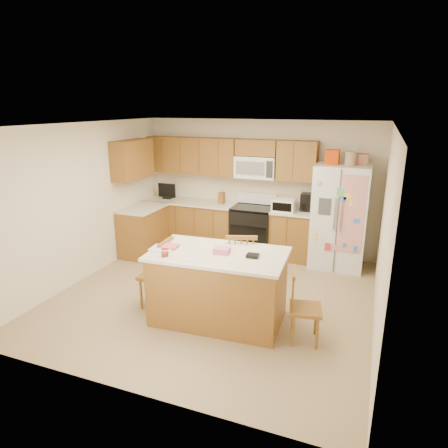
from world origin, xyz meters
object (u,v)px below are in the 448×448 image
at_px(island, 218,286).
at_px(windsor_chair_back, 241,269).
at_px(windsor_chair_right, 303,308).
at_px(refrigerator, 340,216).
at_px(windsor_chair_left, 158,275).
at_px(stove, 253,229).

xyz_separation_m(island, windsor_chair_back, (0.11, 0.58, 0.02)).
bearing_deg(windsor_chair_right, refrigerator, 87.14).
bearing_deg(windsor_chair_right, windsor_chair_left, 175.76).
bearing_deg(stove, windsor_chair_back, -77.93).
distance_m(stove, windsor_chair_left, 2.58).
height_order(stove, windsor_chair_left, stove).
distance_m(refrigerator, windsor_chair_back, 2.26).
distance_m(windsor_chair_left, windsor_chair_back, 1.18).
height_order(refrigerator, island, refrigerator).
relative_size(stove, windsor_chair_back, 1.07).
distance_m(windsor_chair_left, windsor_chair_right, 2.07).
bearing_deg(windsor_chair_right, stove, 118.52).
relative_size(windsor_chair_left, windsor_chair_back, 0.95).
bearing_deg(island, refrigerator, 63.05).
bearing_deg(island, windsor_chair_right, -5.09).
distance_m(island, windsor_chair_back, 0.60).
xyz_separation_m(refrigerator, windsor_chair_back, (-1.15, -1.90, -0.42)).
relative_size(stove, island, 0.63).
relative_size(windsor_chair_back, windsor_chair_right, 1.16).
xyz_separation_m(stove, island, (0.31, -2.55, 0.00)).
bearing_deg(windsor_chair_left, windsor_chair_back, 26.89).
height_order(stove, windsor_chair_right, stove).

